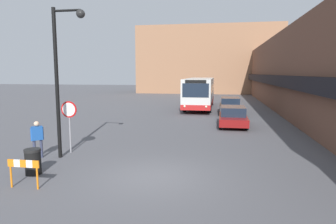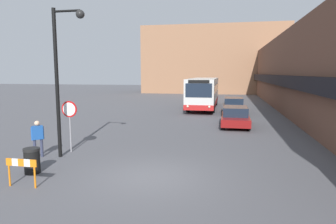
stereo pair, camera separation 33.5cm
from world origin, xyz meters
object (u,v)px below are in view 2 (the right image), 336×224
Objects in this scene: parked_car_middle at (234,106)px; street_lamp at (62,67)px; city_bus at (204,92)px; trash_bin at (32,161)px; construction_barricade at (21,167)px; pedestrian at (38,135)px; stop_sign at (70,115)px; parked_car_front at (235,116)px.

parked_car_middle is 17.80m from street_lamp.
city_bus reaches higher than trash_bin.
trash_bin is 1.40m from construction_barricade.
construction_barricade is at bearing -110.10° from parked_car_middle.
parked_car_middle is 2.71× the size of pedestrian.
parked_car_middle is 1.83× the size of stop_sign.
street_lamp reaches higher than parked_car_middle.
parked_car_front is at bearing 47.95° from stop_sign.
parked_car_front is 13.90m from trash_bin.
stop_sign is (-7.75, -14.99, 1.01)m from parked_car_middle.
pedestrian is at bearing -118.41° from parked_car_middle.
parked_car_middle is 16.90m from stop_sign.
city_bus is 20.29m from street_lamp.
parked_car_middle is at bearing 17.25° from pedestrian.
stop_sign is at bearing 92.55° from trash_bin.
parked_car_front is 0.68× the size of street_lamp.
pedestrian reaches higher than trash_bin.
parked_car_front is 13.01m from pedestrian.
parked_car_middle is at bearing 67.11° from trash_bin.
street_lamp is (0.23, -0.83, 2.21)m from stop_sign.
construction_barricade is at bearing -81.04° from stop_sign.
city_bus is at bearing 29.79° from pedestrian.
street_lamp is 5.82× the size of construction_barricade.
pedestrian is (-1.18, -0.26, -2.98)m from street_lamp.
pedestrian is (-0.95, -1.09, -0.77)m from stop_sign.
parked_car_front is at bearing -73.50° from city_bus.
city_bus is at bearing 75.95° from stop_sign.
stop_sign is at bearing 105.29° from street_lamp.
street_lamp is 4.82m from construction_barricade.
parked_car_middle is 20.56m from construction_barricade.
parked_car_front is 6.40m from parked_car_middle.
city_bus is 10.09× the size of construction_barricade.
city_bus is 19.41m from stop_sign.
street_lamp reaches higher than stop_sign.
city_bus reaches higher than construction_barricade.
parked_car_front is 3.94× the size of construction_barricade.
trash_bin is at bearing -87.45° from stop_sign.
street_lamp is (-4.49, -19.66, 2.25)m from city_bus.
street_lamp reaches higher than construction_barricade.
construction_barricade is (-7.07, -12.91, -0.02)m from parked_car_front.
pedestrian is (-5.66, -19.92, -0.73)m from city_bus.
city_bus reaches higher than parked_car_front.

